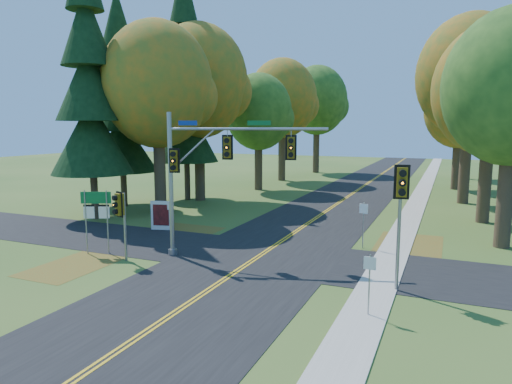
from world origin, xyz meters
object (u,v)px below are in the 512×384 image
at_px(traffic_mast, 209,165).
at_px(east_signal_pole, 401,196).
at_px(info_kiosk, 161,216).
at_px(route_sign_cluster, 96,209).

distance_m(traffic_mast, east_signal_pole, 9.46).
height_order(traffic_mast, info_kiosk, traffic_mast).
height_order(route_sign_cluster, info_kiosk, route_sign_cluster).
height_order(east_signal_pole, info_kiosk, east_signal_pole).
bearing_deg(traffic_mast, info_kiosk, 127.76).
xyz_separation_m(traffic_mast, route_sign_cluster, (-5.62, -1.83, -2.32)).
xyz_separation_m(traffic_mast, east_signal_pole, (9.30, -1.52, -0.79)).
bearing_deg(info_kiosk, route_sign_cluster, -104.32).
relative_size(traffic_mast, info_kiosk, 4.13).
bearing_deg(info_kiosk, traffic_mast, -50.67).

